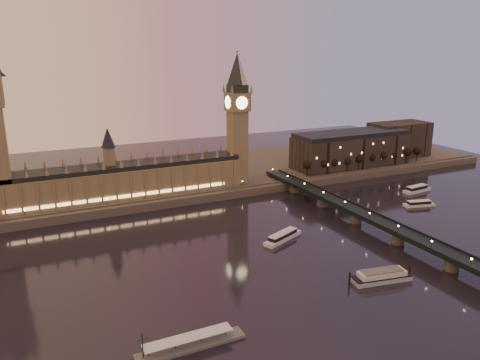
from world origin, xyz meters
The scene contains 21 objects.
ground centered at (0.00, 0.00, 0.00)m, with size 700.00×700.00×0.00m, color black.
far_embankment centered at (30.00, 165.00, 3.00)m, with size 560.00×130.00×6.00m, color #423D35.
palace_of_westminster centered at (-40.12, 120.99, 21.71)m, with size 180.00×26.62×52.00m.
big_ben centered at (53.99, 120.99, 63.95)m, with size 17.68×17.68×104.00m.
westminster_bridge centered at (91.61, 0.00, 5.52)m, with size 13.20×260.00×15.30m.
city_block centered at (194.94, 130.93, 22.24)m, with size 155.00×45.00×34.00m.
bare_tree_0 centered at (114.27, 109.00, 16.45)m, with size 6.87×6.87×13.96m.
bare_tree_1 centered at (127.96, 109.00, 16.45)m, with size 6.87×6.87×13.96m.
bare_tree_2 centered at (141.65, 109.00, 16.45)m, with size 6.87×6.87×13.96m.
bare_tree_3 centered at (155.34, 109.00, 16.45)m, with size 6.87×6.87×13.96m.
bare_tree_4 centered at (169.04, 109.00, 16.45)m, with size 6.87×6.87×13.96m.
bare_tree_5 centered at (182.73, 109.00, 16.45)m, with size 6.87×6.87×13.96m.
bare_tree_6 centered at (196.42, 109.00, 16.45)m, with size 6.87×6.87×13.96m.
bare_tree_7 centered at (210.11, 109.00, 16.45)m, with size 6.87×6.87×13.96m.
bare_tree_8 centered at (223.81, 109.00, 16.45)m, with size 6.87×6.87×13.96m.
bare_tree_9 centered at (237.50, 109.00, 16.45)m, with size 6.87×6.87×13.96m.
cruise_boat_a centered at (33.66, 15.09, 2.13)m, with size 30.27×18.17×4.83m.
cruise_boat_b centered at (155.16, 25.95, 1.86)m, with size 23.60×11.28×4.23m.
cruise_boat_c centered at (181.01, 53.22, 2.25)m, with size 26.16×9.49×5.12m.
moored_barge centered at (50.99, -50.47, 2.67)m, with size 34.05×13.43×6.33m.
pontoon_pier centered at (-52.03, -60.08, 1.24)m, with size 43.21×7.20×11.52m.
Camera 1 is at (-102.31, -208.06, 110.27)m, focal length 35.00 mm.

